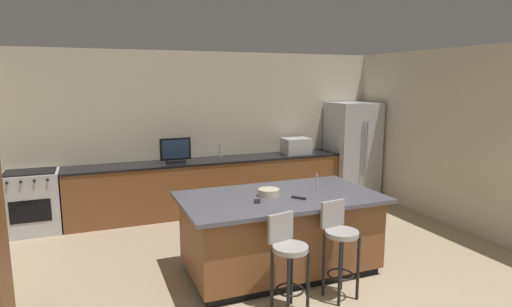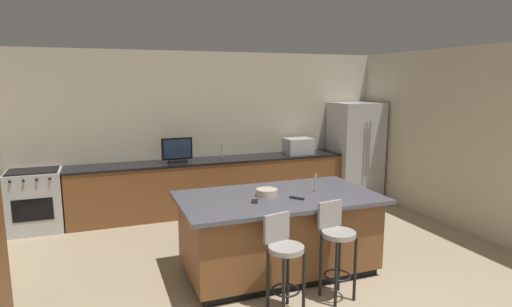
% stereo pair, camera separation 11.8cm
% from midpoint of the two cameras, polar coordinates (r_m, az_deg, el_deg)
% --- Properties ---
extents(wall_back, '(6.92, 0.12, 2.71)m').
position_cam_midpoint_polar(wall_back, '(7.46, -5.89, 3.12)').
color(wall_back, beige).
rests_on(wall_back, ground_plane).
extents(wall_right, '(0.12, 5.37, 2.71)m').
position_cam_midpoint_polar(wall_right, '(7.00, 26.85, 1.68)').
color(wall_right, beige).
rests_on(wall_right, ground_plane).
extents(counter_back, '(4.66, 0.62, 0.90)m').
position_cam_midpoint_polar(counter_back, '(7.24, -5.36, -4.33)').
color(counter_back, brown).
rests_on(counter_back, ground_plane).
extents(kitchen_island, '(2.29, 1.29, 0.92)m').
position_cam_midpoint_polar(kitchen_island, '(5.01, 3.68, -10.64)').
color(kitchen_island, black).
rests_on(kitchen_island, ground_plane).
extents(refrigerator, '(0.86, 0.79, 1.82)m').
position_cam_midpoint_polar(refrigerator, '(8.24, 13.64, 0.39)').
color(refrigerator, '#B7BABF').
rests_on(refrigerator, ground_plane).
extents(range_oven, '(0.76, 0.63, 0.92)m').
position_cam_midpoint_polar(range_oven, '(7.06, -27.27, -5.72)').
color(range_oven, '#B7BABF').
rests_on(range_oven, ground_plane).
extents(microwave, '(0.48, 0.36, 0.29)m').
position_cam_midpoint_polar(microwave, '(7.69, 6.17, 1.00)').
color(microwave, '#B7BABF').
rests_on(microwave, counter_back).
extents(tv_monitor, '(0.50, 0.16, 0.41)m').
position_cam_midpoint_polar(tv_monitor, '(6.93, -10.16, 0.32)').
color(tv_monitor, black).
rests_on(tv_monitor, counter_back).
extents(sink_faucet_back, '(0.02, 0.02, 0.24)m').
position_cam_midpoint_polar(sink_faucet_back, '(7.27, -4.18, 0.34)').
color(sink_faucet_back, '#B2B2B7').
rests_on(sink_faucet_back, counter_back).
extents(sink_faucet_island, '(0.02, 0.02, 0.22)m').
position_cam_midpoint_polar(sink_faucet_island, '(5.06, 8.71, -3.93)').
color(sink_faucet_island, '#B2B2B7').
rests_on(sink_faucet_island, kitchen_island).
extents(bar_stool_left, '(0.35, 0.37, 0.96)m').
position_cam_midpoint_polar(bar_stool_left, '(4.13, 4.63, -13.62)').
color(bar_stool_left, gray).
rests_on(bar_stool_left, ground_plane).
extents(bar_stool_right, '(0.34, 0.36, 1.00)m').
position_cam_midpoint_polar(bar_stool_right, '(4.46, 11.59, -11.60)').
color(bar_stool_right, gray).
rests_on(bar_stool_right, ground_plane).
extents(fruit_bowl, '(0.25, 0.25, 0.08)m').
position_cam_midpoint_polar(fruit_bowl, '(4.84, 2.18, -5.29)').
color(fruit_bowl, beige).
rests_on(fruit_bowl, kitchen_island).
extents(cell_phone, '(0.13, 0.17, 0.01)m').
position_cam_midpoint_polar(cell_phone, '(4.63, 0.55, -6.48)').
color(cell_phone, black).
rests_on(cell_phone, kitchen_island).
extents(tv_remote, '(0.14, 0.16, 0.02)m').
position_cam_midpoint_polar(tv_remote, '(4.76, 6.26, -6.01)').
color(tv_remote, black).
rests_on(tv_remote, kitchen_island).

